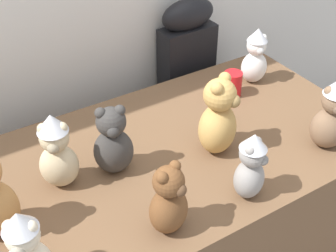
{
  "coord_description": "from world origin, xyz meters",
  "views": [
    {
      "loc": [
        -0.69,
        -0.87,
        1.81
      ],
      "look_at": [
        0.0,
        0.25,
        0.82
      ],
      "focal_mm": 49.23,
      "sensor_mm": 36.0,
      "label": 1
    }
  ],
  "objects_px": {
    "teddy_bear_cream": "(26,250)",
    "teddy_bear_ash": "(251,167)",
    "teddy_bear_chestnut": "(169,201)",
    "teddy_bear_honey": "(218,118)",
    "teddy_bear_mocha": "(332,114)",
    "teddy_bear_sand": "(57,152)",
    "display_table": "(168,216)",
    "teddy_bear_snow": "(255,56)",
    "instrument_case": "(186,91)",
    "teddy_bear_charcoal": "(113,142)",
    "party_cup_red": "(233,84)"
  },
  "relations": [
    {
      "from": "instrument_case",
      "to": "teddy_bear_snow",
      "type": "xyz_separation_m",
      "value": [
        0.14,
        -0.34,
        0.32
      ]
    },
    {
      "from": "teddy_bear_mocha",
      "to": "teddy_bear_charcoal",
      "type": "relative_size",
      "value": 1.09
    },
    {
      "from": "teddy_bear_honey",
      "to": "teddy_bear_ash",
      "type": "xyz_separation_m",
      "value": [
        -0.05,
        -0.24,
        -0.02
      ]
    },
    {
      "from": "teddy_bear_ash",
      "to": "teddy_bear_charcoal",
      "type": "xyz_separation_m",
      "value": [
        -0.32,
        0.34,
        0.0
      ]
    },
    {
      "from": "teddy_bear_ash",
      "to": "party_cup_red",
      "type": "relative_size",
      "value": 2.31
    },
    {
      "from": "display_table",
      "to": "instrument_case",
      "type": "bearing_deg",
      "value": 50.84
    },
    {
      "from": "teddy_bear_chestnut",
      "to": "teddy_bear_ash",
      "type": "xyz_separation_m",
      "value": [
        0.3,
        -0.01,
        0.01
      ]
    },
    {
      "from": "display_table",
      "to": "teddy_bear_snow",
      "type": "height_order",
      "value": "teddy_bear_snow"
    },
    {
      "from": "display_table",
      "to": "teddy_bear_ash",
      "type": "height_order",
      "value": "teddy_bear_ash"
    },
    {
      "from": "party_cup_red",
      "to": "teddy_bear_ash",
      "type": "bearing_deg",
      "value": -123.23
    },
    {
      "from": "display_table",
      "to": "teddy_bear_charcoal",
      "type": "bearing_deg",
      "value": 175.94
    },
    {
      "from": "teddy_bear_cream",
      "to": "teddy_bear_snow",
      "type": "relative_size",
      "value": 1.04
    },
    {
      "from": "party_cup_red",
      "to": "teddy_bear_mocha",
      "type": "bearing_deg",
      "value": -80.18
    },
    {
      "from": "display_table",
      "to": "teddy_bear_chestnut",
      "type": "distance_m",
      "value": 0.59
    },
    {
      "from": "teddy_bear_mocha",
      "to": "teddy_bear_honey",
      "type": "xyz_separation_m",
      "value": [
        -0.36,
        0.2,
        0.0
      ]
    },
    {
      "from": "teddy_bear_honey",
      "to": "party_cup_red",
      "type": "height_order",
      "value": "teddy_bear_honey"
    },
    {
      "from": "teddy_bear_cream",
      "to": "teddy_bear_ash",
      "type": "distance_m",
      "value": 0.71
    },
    {
      "from": "teddy_bear_snow",
      "to": "teddy_bear_honey",
      "type": "bearing_deg",
      "value": -130.16
    },
    {
      "from": "teddy_bear_honey",
      "to": "teddy_bear_chestnut",
      "type": "bearing_deg",
      "value": -178.46
    },
    {
      "from": "teddy_bear_cream",
      "to": "teddy_bear_chestnut",
      "type": "bearing_deg",
      "value": 29.28
    },
    {
      "from": "display_table",
      "to": "teddy_bear_mocha",
      "type": "xyz_separation_m",
      "value": [
        0.52,
        -0.28,
        0.5
      ]
    },
    {
      "from": "teddy_bear_cream",
      "to": "teddy_bear_honey",
      "type": "xyz_separation_m",
      "value": [
        0.76,
        0.19,
        0.01
      ]
    },
    {
      "from": "teddy_bear_sand",
      "to": "teddy_bear_ash",
      "type": "xyz_separation_m",
      "value": [
        0.5,
        -0.37,
        -0.02
      ]
    },
    {
      "from": "teddy_bear_sand",
      "to": "teddy_bear_honey",
      "type": "distance_m",
      "value": 0.57
    },
    {
      "from": "instrument_case",
      "to": "teddy_bear_mocha",
      "type": "distance_m",
      "value": 0.91
    },
    {
      "from": "teddy_bear_honey",
      "to": "teddy_bear_cream",
      "type": "bearing_deg",
      "value": 162.62
    },
    {
      "from": "teddy_bear_honey",
      "to": "teddy_bear_snow",
      "type": "xyz_separation_m",
      "value": [
        0.43,
        0.31,
        -0.02
      ]
    },
    {
      "from": "instrument_case",
      "to": "teddy_bear_mocha",
      "type": "height_order",
      "value": "instrument_case"
    },
    {
      "from": "teddy_bear_mocha",
      "to": "teddy_bear_sand",
      "type": "bearing_deg",
      "value": -167.5
    },
    {
      "from": "teddy_bear_cream",
      "to": "teddy_bear_ash",
      "type": "bearing_deg",
      "value": 30.13
    },
    {
      "from": "teddy_bear_honey",
      "to": "teddy_bear_chestnut",
      "type": "relative_size",
      "value": 1.24
    },
    {
      "from": "teddy_bear_mocha",
      "to": "teddy_bear_ash",
      "type": "relative_size",
      "value": 1.16
    },
    {
      "from": "teddy_bear_snow",
      "to": "teddy_bear_sand",
      "type": "bearing_deg",
      "value": -155.34
    },
    {
      "from": "teddy_bear_sand",
      "to": "teddy_bear_charcoal",
      "type": "height_order",
      "value": "teddy_bear_sand"
    },
    {
      "from": "teddy_bear_charcoal",
      "to": "teddy_bear_snow",
      "type": "distance_m",
      "value": 0.83
    },
    {
      "from": "instrument_case",
      "to": "teddy_bear_cream",
      "type": "height_order",
      "value": "instrument_case"
    },
    {
      "from": "display_table",
      "to": "teddy_bear_snow",
      "type": "relative_size",
      "value": 6.27
    },
    {
      "from": "teddy_bear_cream",
      "to": "teddy_bear_mocha",
      "type": "xyz_separation_m",
      "value": [
        1.13,
        -0.0,
        0.01
      ]
    },
    {
      "from": "teddy_bear_honey",
      "to": "teddy_bear_chestnut",
      "type": "distance_m",
      "value": 0.42
    },
    {
      "from": "party_cup_red",
      "to": "teddy_bear_snow",
      "type": "bearing_deg",
      "value": 14.87
    },
    {
      "from": "instrument_case",
      "to": "party_cup_red",
      "type": "height_order",
      "value": "instrument_case"
    },
    {
      "from": "display_table",
      "to": "teddy_bear_mocha",
      "type": "relative_size",
      "value": 5.54
    },
    {
      "from": "teddy_bear_mocha",
      "to": "teddy_bear_cream",
      "type": "bearing_deg",
      "value": -148.01
    },
    {
      "from": "teddy_bear_snow",
      "to": "teddy_bear_ash",
      "type": "bearing_deg",
      "value": -116.85
    },
    {
      "from": "teddy_bear_mocha",
      "to": "teddy_bear_chestnut",
      "type": "height_order",
      "value": "teddy_bear_mocha"
    },
    {
      "from": "instrument_case",
      "to": "teddy_bear_snow",
      "type": "distance_m",
      "value": 0.48
    },
    {
      "from": "teddy_bear_sand",
      "to": "teddy_bear_honey",
      "type": "bearing_deg",
      "value": 12.94
    },
    {
      "from": "teddy_bear_mocha",
      "to": "teddy_bear_honey",
      "type": "relative_size",
      "value": 0.95
    },
    {
      "from": "display_table",
      "to": "teddy_bear_mocha",
      "type": "distance_m",
      "value": 0.77
    },
    {
      "from": "teddy_bear_sand",
      "to": "teddy_bear_mocha",
      "type": "bearing_deg",
      "value": 6.53
    }
  ]
}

